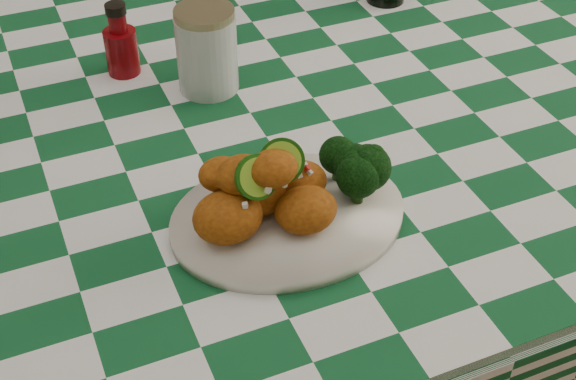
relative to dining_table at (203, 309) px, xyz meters
name	(u,v)px	position (x,y,z in m)	size (l,w,h in m)	color
dining_table	(203,309)	(0.00, 0.00, 0.00)	(1.66, 1.06, 0.79)	#104F27
plate	(288,218)	(0.06, -0.25, 0.40)	(0.30, 0.23, 0.02)	silver
fried_chicken_pile	(271,186)	(0.04, -0.25, 0.46)	(0.16, 0.12, 0.10)	#AA5510
broccoli_side	(351,168)	(0.15, -0.23, 0.44)	(0.09, 0.09, 0.07)	black
ketchup_bottle	(120,39)	(-0.04, 0.19, 0.45)	(0.05, 0.05, 0.12)	#6C050A
mason_jar	(207,50)	(0.07, 0.09, 0.46)	(0.09, 0.09, 0.13)	#B2BCBA
wooden_chair_right	(210,44)	(0.26, 0.72, 0.09)	(0.45, 0.47, 0.98)	#472814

